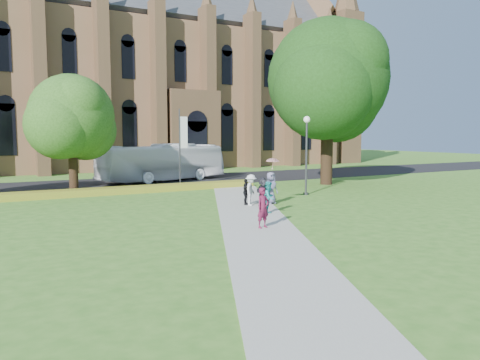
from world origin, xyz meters
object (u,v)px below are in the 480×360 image
tour_coach (163,162)px  pedestrian_0 (263,208)px  large_tree (328,80)px  streetlamp (306,146)px

tour_coach → pedestrian_0: tour_coach is taller
large_tree → tour_coach: size_ratio=1.14×
streetlamp → large_tree: large_tree is taller
large_tree → pedestrian_0: 20.37m
streetlamp → pedestrian_0: streetlamp is taller
streetlamp → pedestrian_0: 12.10m
streetlamp → tour_coach: 14.39m
streetlamp → tour_coach: streetlamp is taller
tour_coach → pedestrian_0: size_ratio=6.67×
tour_coach → pedestrian_0: (-3.35, -21.50, -0.72)m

